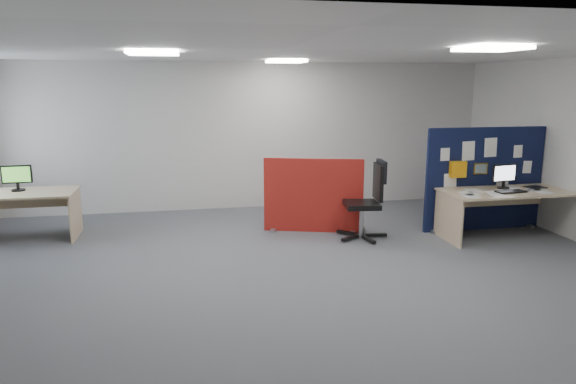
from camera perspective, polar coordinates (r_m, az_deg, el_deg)
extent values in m
plane|color=#54575C|center=(6.53, -0.36, -8.77)|extent=(9.00, 9.00, 0.00)
cube|color=white|center=(6.12, -0.39, 15.59)|extent=(9.00, 7.00, 0.02)
cube|color=silver|center=(9.62, -4.28, 6.18)|extent=(9.00, 0.02, 2.70)
cube|color=silver|center=(2.91, 12.66, -7.64)|extent=(9.00, 0.02, 2.70)
cube|color=white|center=(5.92, 21.67, 14.61)|extent=(0.60, 0.60, 0.04)
cube|color=white|center=(6.52, -14.77, 14.72)|extent=(0.60, 0.60, 0.04)
cube|color=white|center=(8.67, -0.21, 14.32)|extent=(0.60, 0.60, 0.04)
cube|color=black|center=(8.74, 20.98, 1.35)|extent=(2.00, 0.06, 1.65)
cube|color=#9C9CA1|center=(8.51, 15.71, -4.13)|extent=(0.08, 0.30, 0.04)
cube|color=#9C9CA1|center=(9.38, 25.02, -3.33)|extent=(0.08, 0.30, 0.04)
cube|color=white|center=(8.29, 17.06, 4.02)|extent=(0.15, 0.01, 0.20)
cube|color=white|center=(8.47, 19.42, 4.33)|extent=(0.21, 0.01, 0.30)
cube|color=white|center=(8.67, 21.59, 4.63)|extent=(0.21, 0.01, 0.30)
cube|color=white|center=(8.94, 24.19, 4.14)|extent=(0.15, 0.01, 0.20)
cube|color=white|center=(8.41, 17.57, 0.97)|extent=(0.21, 0.01, 0.30)
cube|color=white|center=(8.88, 22.76, 1.36)|extent=(0.21, 0.01, 0.30)
cube|color=white|center=(9.09, 25.04, 2.53)|extent=(0.15, 0.01, 0.20)
cube|color=gold|center=(8.63, 20.63, 2.44)|extent=(0.24, 0.01, 0.18)
cube|color=orange|center=(8.38, 18.35, 2.40)|extent=(0.25, 0.10, 0.25)
cube|color=tan|center=(8.41, 23.27, 0.03)|extent=(1.97, 0.88, 0.03)
cube|color=tan|center=(8.00, 17.37, -2.80)|extent=(0.03, 0.81, 0.70)
cube|color=tan|center=(9.06, 28.09, -1.99)|extent=(0.03, 0.81, 0.70)
cube|color=tan|center=(8.78, 21.70, -0.49)|extent=(1.77, 0.02, 0.30)
cylinder|color=black|center=(8.56, 22.79, 0.43)|extent=(0.18, 0.18, 0.02)
cube|color=black|center=(8.55, 22.82, 0.79)|extent=(0.04, 0.03, 0.09)
cube|color=black|center=(8.52, 22.91, 1.96)|extent=(0.43, 0.10, 0.27)
cube|color=white|center=(8.51, 22.99, 1.94)|extent=(0.38, 0.06, 0.23)
cube|color=black|center=(8.30, 23.50, 0.05)|extent=(0.46, 0.22, 0.02)
cube|color=#9C9CA1|center=(8.51, 25.28, 0.18)|extent=(0.11, 0.08, 0.03)
cube|color=black|center=(8.83, 25.78, 0.48)|extent=(0.32, 0.27, 0.01)
cube|color=maroon|center=(8.07, 2.82, -0.40)|extent=(1.51, 0.51, 1.17)
cube|color=#9C9CA1|center=(8.09, -1.58, -4.51)|extent=(0.08, 0.30, 0.04)
cube|color=#9C9CA1|center=(8.38, 6.99, -4.01)|extent=(0.08, 0.30, 0.04)
cube|color=tan|center=(8.62, -28.03, -0.14)|extent=(1.69, 0.84, 0.03)
cube|color=tan|center=(8.49, -22.53, -2.33)|extent=(0.03, 0.78, 0.70)
cube|color=tan|center=(9.02, -27.23, -0.65)|extent=(1.52, 0.02, 0.30)
cylinder|color=black|center=(8.74, -27.77, 0.19)|extent=(0.19, 0.19, 0.02)
cube|color=black|center=(8.73, -27.80, 0.57)|extent=(0.04, 0.03, 0.10)
cube|color=black|center=(8.70, -27.92, 1.75)|extent=(0.43, 0.05, 0.27)
cube|color=#468D2F|center=(8.68, -27.96, 1.73)|extent=(0.38, 0.02, 0.23)
cube|color=black|center=(7.99, 9.77, -4.71)|extent=(0.33, 0.09, 0.04)
cube|color=black|center=(8.17, 8.27, -4.30)|extent=(0.19, 0.32, 0.04)
cube|color=black|center=(8.04, 6.53, -4.52)|extent=(0.28, 0.26, 0.04)
cube|color=black|center=(7.77, 6.90, -5.11)|extent=(0.31, 0.21, 0.04)
cube|color=black|center=(7.74, 8.97, -5.23)|extent=(0.12, 0.33, 0.04)
cylinder|color=#9C9CA1|center=(7.88, 8.14, -3.18)|extent=(0.07, 0.07, 0.46)
cube|color=black|center=(7.82, 8.19, -1.41)|extent=(0.56, 0.56, 0.08)
cube|color=black|center=(7.80, 9.98, 1.11)|extent=(0.11, 0.46, 0.54)
cube|color=black|center=(7.78, 10.34, 2.29)|extent=(0.12, 0.42, 0.33)
cube|color=white|center=(8.00, 19.45, -0.13)|extent=(0.26, 0.33, 0.00)
cube|color=white|center=(8.23, 19.92, 0.16)|extent=(0.26, 0.33, 0.00)
cube|color=white|center=(8.55, 26.38, 0.04)|extent=(0.26, 0.33, 0.00)
cube|color=white|center=(7.81, 19.54, -0.42)|extent=(0.22, 0.31, 0.00)
cube|color=white|center=(8.76, 23.39, 0.56)|extent=(0.24, 0.32, 0.00)
cube|color=white|center=(8.14, 21.95, -0.12)|extent=(0.26, 0.33, 0.00)
cube|color=white|center=(8.75, 25.82, 0.35)|extent=(0.23, 0.31, 0.00)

